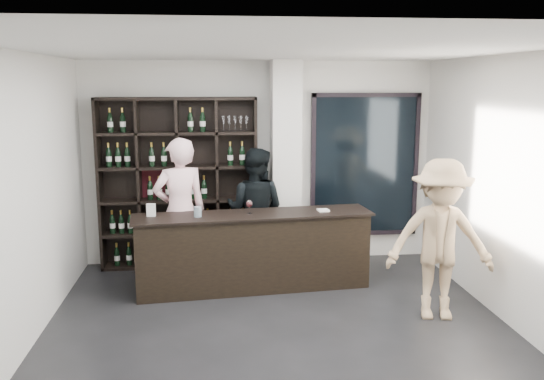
{
  "coord_description": "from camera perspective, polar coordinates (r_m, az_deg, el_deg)",
  "views": [
    {
      "loc": [
        -0.67,
        -5.48,
        2.6
      ],
      "look_at": [
        0.02,
        1.1,
        1.36
      ],
      "focal_mm": 38.0,
      "sensor_mm": 36.0,
      "label": 1
    }
  ],
  "objects": [
    {
      "name": "napkin_stack",
      "position": [
        7.36,
        5.1,
        -2.01
      ],
      "size": [
        0.15,
        0.15,
        0.02
      ],
      "primitive_type": "cube",
      "rotation": [
        0.0,
        0.0,
        0.13
      ],
      "color": "white",
      "rests_on": "tasting_counter"
    },
    {
      "name": "wine_glass",
      "position": [
        7.18,
        -2.26,
        -1.58
      ],
      "size": [
        0.1,
        0.1,
        0.2
      ],
      "primitive_type": null,
      "rotation": [
        0.0,
        0.0,
        0.22
      ],
      "color": "white",
      "rests_on": "tasting_counter"
    },
    {
      "name": "floor",
      "position": [
        6.1,
        0.95,
        -14.64
      ],
      "size": [
        5.0,
        5.5,
        0.01
      ],
      "primitive_type": "cube",
      "color": "black",
      "rests_on": "ground"
    },
    {
      "name": "structural_column",
      "position": [
        8.09,
        1.35,
        2.47
      ],
      "size": [
        0.4,
        0.4,
        2.9
      ],
      "primitive_type": "cube",
      "color": "silver",
      "rests_on": "floor"
    },
    {
      "name": "wine_shelf",
      "position": [
        8.18,
        -9.23,
        0.64
      ],
      "size": [
        2.2,
        0.35,
        2.4
      ],
      "primitive_type": null,
      "color": "black",
      "rests_on": "floor"
    },
    {
      "name": "glass_panel",
      "position": [
        8.55,
        9.17,
        2.44
      ],
      "size": [
        1.6,
        0.08,
        2.1
      ],
      "color": "black",
      "rests_on": "floor"
    },
    {
      "name": "card_stand",
      "position": [
        7.18,
        -11.89,
        -1.96
      ],
      "size": [
        0.11,
        0.06,
        0.16
      ],
      "primitive_type": "cube",
      "rotation": [
        0.0,
        0.0,
        -0.12
      ],
      "color": "white",
      "rests_on": "tasting_counter"
    },
    {
      "name": "spit_cup",
      "position": [
        7.07,
        -7.38,
        -2.15
      ],
      "size": [
        0.1,
        0.1,
        0.13
      ],
      "primitive_type": "cylinder",
      "rotation": [
        0.0,
        0.0,
        0.07
      ],
      "color": "silver",
      "rests_on": "tasting_counter"
    },
    {
      "name": "customer",
      "position": [
        6.6,
        16.31,
        -4.77
      ],
      "size": [
        1.26,
        0.87,
        1.79
      ],
      "primitive_type": "imported",
      "rotation": [
        0.0,
        0.0,
        -0.19
      ],
      "color": "tan",
      "rests_on": "floor"
    },
    {
      "name": "taster_black",
      "position": [
        7.94,
        -1.69,
        -2.01
      ],
      "size": [
        1.03,
        0.93,
        1.73
      ],
      "primitive_type": "imported",
      "rotation": [
        0.0,
        0.0,
        2.75
      ],
      "color": "black",
      "rests_on": "floor"
    },
    {
      "name": "taster_pink",
      "position": [
        7.52,
        -9.09,
        -2.12
      ],
      "size": [
        0.8,
        0.65,
        1.91
      ],
      "primitive_type": "imported",
      "rotation": [
        0.0,
        0.0,
        3.45
      ],
      "color": "#F7C4C9",
      "rests_on": "floor"
    },
    {
      "name": "tasting_counter",
      "position": [
        7.32,
        -1.86,
        -6.09
      ],
      "size": [
        2.99,
        0.63,
        0.98
      ],
      "rotation": [
        0.0,
        0.0,
        0.1
      ],
      "color": "black",
      "rests_on": "floor"
    }
  ]
}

